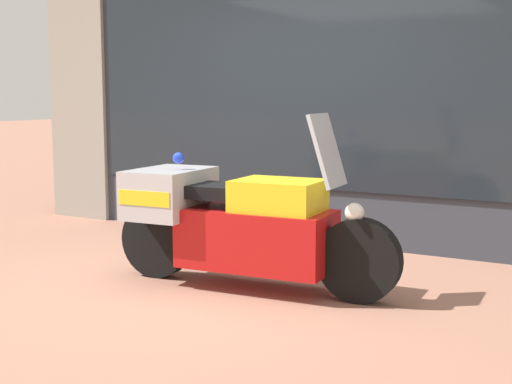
# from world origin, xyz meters

# --- Properties ---
(ground_plane) EXTENTS (60.00, 60.00, 0.00)m
(ground_plane) POSITION_xyz_m (0.00, 0.00, 0.00)
(ground_plane) COLOR #9E6B56
(shop_building) EXTENTS (6.85, 0.55, 4.17)m
(shop_building) POSITION_xyz_m (-0.40, 2.00, 2.09)
(shop_building) COLOR #333842
(shop_building) RESTS_ON ground
(window_display) EXTENTS (5.57, 0.30, 1.86)m
(window_display) POSITION_xyz_m (0.34, 2.03, 0.45)
(window_display) COLOR slate
(window_display) RESTS_ON ground
(paramedic_motorcycle) EXTENTS (2.31, 0.77, 1.34)m
(paramedic_motorcycle) POSITION_xyz_m (0.26, 0.00, 0.52)
(paramedic_motorcycle) COLOR black
(paramedic_motorcycle) RESTS_ON ground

